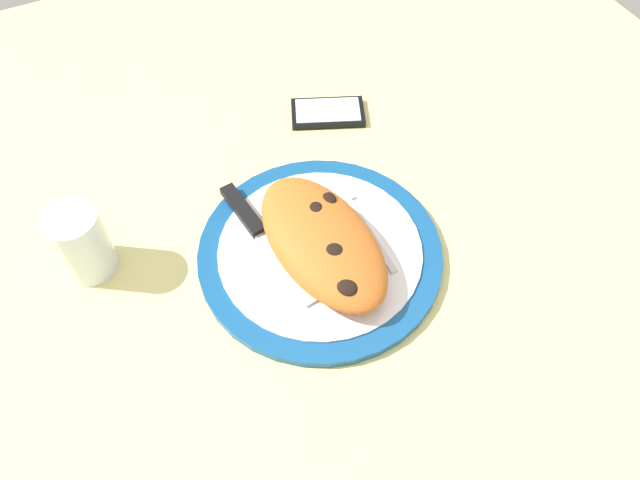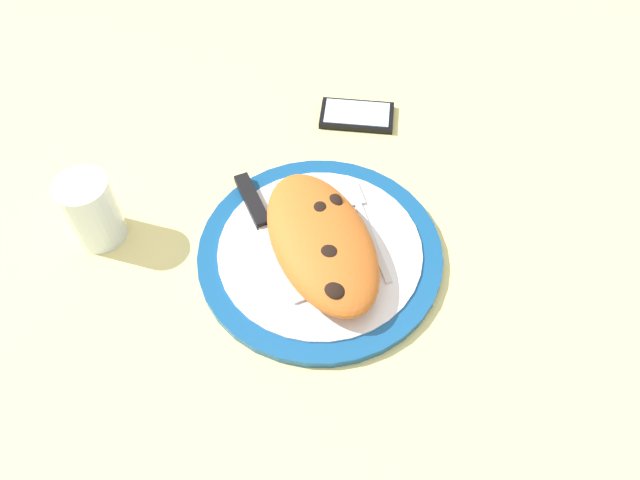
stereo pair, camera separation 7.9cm
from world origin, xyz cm
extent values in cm
cube|color=#E5D684|center=(0.00, 0.00, -1.50)|extent=(150.00, 150.00, 3.00)
cylinder|color=navy|center=(0.00, 0.00, 0.63)|extent=(32.16, 32.16, 1.26)
cylinder|color=white|center=(0.00, 0.00, 1.41)|extent=(26.80, 26.80, 0.30)
ellipsoid|color=#C16023|center=(-0.65, -0.15, 4.19)|extent=(24.35, 14.30, 5.26)
ellipsoid|color=black|center=(2.69, -0.68, 6.31)|extent=(3.39, 3.14, 0.95)
ellipsoid|color=black|center=(1.41, -0.70, 6.37)|extent=(1.74, 1.29, 0.59)
ellipsoid|color=black|center=(-3.86, -0.50, 6.33)|extent=(3.79, 3.75, 0.99)
ellipsoid|color=black|center=(-8.78, 0.75, 5.71)|extent=(3.33, 3.05, 1.00)
ellipsoid|color=black|center=(3.64, -3.02, 5.92)|extent=(3.29, 2.92, 0.95)
cube|color=silver|center=(-1.03, -6.95, 1.76)|extent=(13.06, 1.11, 0.40)
cube|color=silver|center=(7.49, -7.09, 1.76)|extent=(4.04, 2.26, 0.40)
cube|color=silver|center=(-0.83, 5.40, 1.76)|extent=(12.72, 3.19, 0.40)
cube|color=black|center=(10.06, 6.79, 2.16)|extent=(9.50, 3.17, 1.20)
cube|color=black|center=(23.65, -12.91, 0.50)|extent=(10.18, 12.93, 1.00)
cube|color=silver|center=(23.65, -12.91, 1.08)|extent=(8.79, 11.31, 0.16)
cylinder|color=silver|center=(11.73, 27.42, 5.07)|extent=(6.83, 6.83, 10.15)
cylinder|color=silver|center=(11.73, 27.42, 2.31)|extent=(6.28, 6.28, 4.21)
camera|label=1|loc=(-41.82, 20.41, 68.01)|focal=34.90mm
camera|label=2|loc=(-44.68, 13.01, 68.01)|focal=34.90mm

